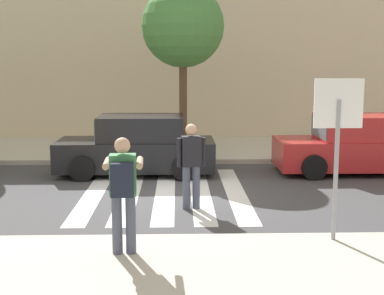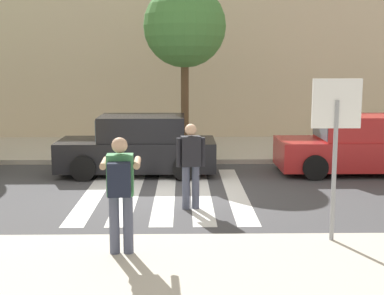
{
  "view_description": "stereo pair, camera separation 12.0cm",
  "coord_description": "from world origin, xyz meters",
  "px_view_note": "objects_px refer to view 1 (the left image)",
  "views": [
    {
      "loc": [
        0.28,
        -11.63,
        2.92
      ],
      "look_at": [
        0.6,
        -0.2,
        1.1
      ],
      "focal_mm": 50.0,
      "sensor_mm": 36.0,
      "label": 1
    },
    {
      "loc": [
        0.4,
        -11.63,
        2.92
      ],
      "look_at": [
        0.6,
        -0.2,
        1.1
      ],
      "focal_mm": 50.0,
      "sensor_mm": 36.0,
      "label": 2
    }
  ],
  "objects_px": {
    "stop_sign": "(338,124)",
    "parked_car_black": "(137,147)",
    "parked_car_red": "(355,146)",
    "street_tree_center": "(183,27)",
    "photographer_with_backpack": "(123,186)",
    "pedestrian_crossing": "(191,161)"
  },
  "relations": [
    {
      "from": "stop_sign",
      "to": "photographer_with_backpack",
      "type": "distance_m",
      "value": 3.41
    },
    {
      "from": "stop_sign",
      "to": "parked_car_red",
      "type": "xyz_separation_m",
      "value": [
        2.27,
        5.81,
        -1.27
      ]
    },
    {
      "from": "pedestrian_crossing",
      "to": "parked_car_red",
      "type": "xyz_separation_m",
      "value": [
        4.47,
        3.47,
        -0.25
      ]
    },
    {
      "from": "stop_sign",
      "to": "photographer_with_backpack",
      "type": "relative_size",
      "value": 1.47
    },
    {
      "from": "parked_car_black",
      "to": "parked_car_red",
      "type": "distance_m",
      "value": 5.8
    },
    {
      "from": "parked_car_black",
      "to": "street_tree_center",
      "type": "distance_m",
      "value": 4.28
    },
    {
      "from": "photographer_with_backpack",
      "to": "street_tree_center",
      "type": "height_order",
      "value": "street_tree_center"
    },
    {
      "from": "photographer_with_backpack",
      "to": "pedestrian_crossing",
      "type": "height_order",
      "value": "photographer_with_backpack"
    },
    {
      "from": "stop_sign",
      "to": "parked_car_red",
      "type": "distance_m",
      "value": 6.37
    },
    {
      "from": "pedestrian_crossing",
      "to": "street_tree_center",
      "type": "height_order",
      "value": "street_tree_center"
    },
    {
      "from": "pedestrian_crossing",
      "to": "parked_car_red",
      "type": "bearing_deg",
      "value": 37.78
    },
    {
      "from": "street_tree_center",
      "to": "stop_sign",
      "type": "bearing_deg",
      "value": -74.55
    },
    {
      "from": "pedestrian_crossing",
      "to": "parked_car_red",
      "type": "height_order",
      "value": "pedestrian_crossing"
    },
    {
      "from": "stop_sign",
      "to": "parked_car_black",
      "type": "relative_size",
      "value": 0.62
    },
    {
      "from": "photographer_with_backpack",
      "to": "pedestrian_crossing",
      "type": "distance_m",
      "value": 3.12
    },
    {
      "from": "parked_car_red",
      "to": "street_tree_center",
      "type": "height_order",
      "value": "street_tree_center"
    },
    {
      "from": "pedestrian_crossing",
      "to": "street_tree_center",
      "type": "relative_size",
      "value": 0.34
    },
    {
      "from": "photographer_with_backpack",
      "to": "pedestrian_crossing",
      "type": "xyz_separation_m",
      "value": [
        1.06,
        2.92,
        -0.19
      ]
    },
    {
      "from": "stop_sign",
      "to": "parked_car_red",
      "type": "bearing_deg",
      "value": 68.64
    },
    {
      "from": "photographer_with_backpack",
      "to": "parked_car_red",
      "type": "relative_size",
      "value": 0.42
    },
    {
      "from": "parked_car_black",
      "to": "street_tree_center",
      "type": "xyz_separation_m",
      "value": [
        1.24,
        2.48,
        3.26
      ]
    },
    {
      "from": "parked_car_black",
      "to": "parked_car_red",
      "type": "relative_size",
      "value": 1.0
    }
  ]
}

